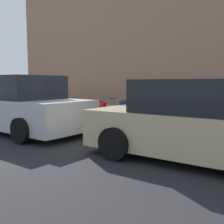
# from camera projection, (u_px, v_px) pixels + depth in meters

# --- Properties ---
(ground_plane) EXTENTS (40.00, 40.00, 0.00)m
(ground_plane) POSITION_uv_depth(u_px,v_px,m) (89.00, 129.00, 8.62)
(ground_plane) COLOR black
(sidewalk_curb) EXTENTS (18.00, 5.00, 0.14)m
(sidewalk_curb) POSITION_uv_depth(u_px,v_px,m) (129.00, 118.00, 10.66)
(sidewalk_curb) COLOR gray
(sidewalk_curb) RESTS_ON ground_plane
(building_facade_sidewalk_side) EXTENTS (24.00, 3.00, 11.86)m
(building_facade_sidewalk_side) POSITION_uv_depth(u_px,v_px,m) (185.00, 4.00, 14.98)
(building_facade_sidewalk_side) COLOR #936B51
(building_facade_sidewalk_side) RESTS_ON ground_plane
(suitcase_red_0) EXTENTS (0.44, 0.22, 0.68)m
(suitcase_red_0) POSITION_uv_depth(u_px,v_px,m) (209.00, 120.00, 7.27)
(suitcase_red_0) COLOR red
(suitcase_red_0) RESTS_ON sidewalk_curb
(suitcase_olive_1) EXTENTS (0.36, 0.22, 0.82)m
(suitcase_olive_1) POSITION_uv_depth(u_px,v_px,m) (191.00, 117.00, 7.48)
(suitcase_olive_1) COLOR #59601E
(suitcase_olive_1) RESTS_ON sidewalk_curb
(suitcase_black_2) EXTENTS (0.47, 0.23, 0.78)m
(suitcase_black_2) POSITION_uv_depth(u_px,v_px,m) (173.00, 117.00, 7.72)
(suitcase_black_2) COLOR black
(suitcase_black_2) RESTS_ON sidewalk_curb
(suitcase_maroon_3) EXTENTS (0.52, 0.29, 0.60)m
(suitcase_maroon_3) POSITION_uv_depth(u_px,v_px,m) (156.00, 118.00, 8.14)
(suitcase_maroon_3) COLOR maroon
(suitcase_maroon_3) RESTS_ON sidewalk_curb
(suitcase_teal_4) EXTENTS (0.38, 0.23, 0.79)m
(suitcase_teal_4) POSITION_uv_depth(u_px,v_px,m) (140.00, 114.00, 8.39)
(suitcase_teal_4) COLOR #0F606B
(suitcase_teal_4) RESTS_ON sidewalk_curb
(suitcase_navy_5) EXTENTS (0.47, 0.25, 0.79)m
(suitcase_navy_5) POSITION_uv_depth(u_px,v_px,m) (127.00, 112.00, 8.75)
(suitcase_navy_5) COLOR navy
(suitcase_navy_5) RESTS_ON sidewalk_curb
(suitcase_silver_6) EXTENTS (0.40, 0.23, 0.84)m
(suitcase_silver_6) POSITION_uv_depth(u_px,v_px,m) (113.00, 114.00, 9.01)
(suitcase_silver_6) COLOR #9EA0A8
(suitcase_silver_6) RESTS_ON sidewalk_curb
(suitcase_red_7) EXTENTS (0.44, 0.28, 0.72)m
(suitcase_red_7) POSITION_uv_depth(u_px,v_px,m) (100.00, 112.00, 9.24)
(suitcase_red_7) COLOR red
(suitcase_red_7) RESTS_ON sidewalk_curb
(suitcase_olive_8) EXTENTS (0.50, 0.25, 0.74)m
(suitcase_olive_8) POSITION_uv_depth(u_px,v_px,m) (87.00, 111.00, 9.54)
(suitcase_olive_8) COLOR #59601E
(suitcase_olive_8) RESTS_ON sidewalk_curb
(suitcase_black_9) EXTENTS (0.38, 0.24, 0.57)m
(suitcase_black_9) POSITION_uv_depth(u_px,v_px,m) (79.00, 112.00, 9.96)
(suitcase_black_9) COLOR black
(suitcase_black_9) RESTS_ON sidewalk_curb
(fire_hydrant) EXTENTS (0.39, 0.21, 0.82)m
(fire_hydrant) POSITION_uv_depth(u_px,v_px,m) (65.00, 107.00, 10.25)
(fire_hydrant) COLOR red
(fire_hydrant) RESTS_ON sidewalk_curb
(bollard_post) EXTENTS (0.17, 0.17, 0.84)m
(bollard_post) POSITION_uv_depth(u_px,v_px,m) (53.00, 106.00, 10.40)
(bollard_post) COLOR brown
(bollard_post) RESTS_ON sidewalk_curb
(parked_car_beige_0) EXTENTS (4.26, 2.07, 1.55)m
(parked_car_beige_0) POSITION_uv_depth(u_px,v_px,m) (198.00, 123.00, 5.03)
(parked_car_beige_0) COLOR tan
(parked_car_beige_0) RESTS_ON ground_plane
(parked_car_silver_1) EXTENTS (4.86, 2.30, 1.69)m
(parked_car_silver_1) POSITION_uv_depth(u_px,v_px,m) (20.00, 106.00, 8.06)
(parked_car_silver_1) COLOR #B2B5BA
(parked_car_silver_1) RESTS_ON ground_plane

